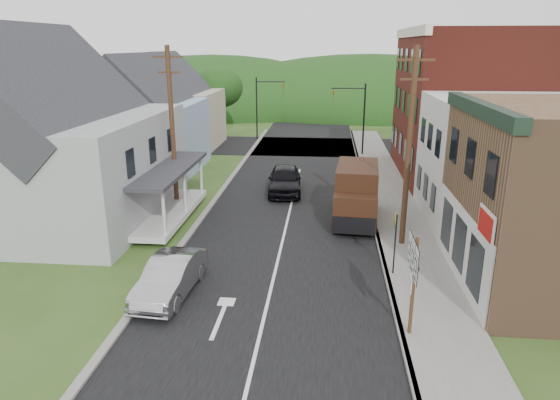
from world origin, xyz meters
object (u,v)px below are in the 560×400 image
(silver_sedan, at_px, (170,277))
(warning_sign, at_px, (395,234))
(delivery_van, at_px, (356,194))
(route_sign_cluster, at_px, (413,273))
(dark_sedan, at_px, (285,180))

(silver_sedan, bearing_deg, warning_sign, 20.24)
(delivery_van, bearing_deg, route_sign_cluster, -79.64)
(route_sign_cluster, relative_size, warning_sign, 1.22)
(delivery_van, xyz_separation_m, route_sign_cluster, (1.14, -11.02, 0.77))
(delivery_van, bearing_deg, dark_sedan, 134.89)
(delivery_van, relative_size, route_sign_cluster, 1.67)
(dark_sedan, height_order, route_sign_cluster, route_sign_cluster)
(delivery_van, relative_size, warning_sign, 2.03)
(dark_sedan, height_order, warning_sign, warning_sign)
(delivery_van, distance_m, route_sign_cluster, 11.11)
(dark_sedan, bearing_deg, route_sign_cluster, -75.32)
(delivery_van, bearing_deg, warning_sign, -75.61)
(dark_sedan, bearing_deg, silver_sedan, -106.28)
(silver_sedan, distance_m, warning_sign, 8.85)
(silver_sedan, xyz_separation_m, dark_sedan, (3.07, 13.95, 0.13))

